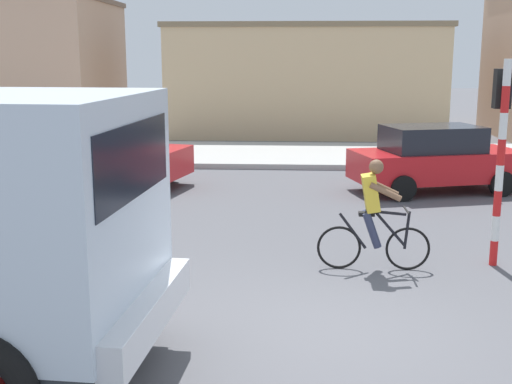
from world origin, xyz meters
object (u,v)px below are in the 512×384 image
object	(u,v)px
traffic_light_pole	(501,134)
pedestrian_near_kerb	(120,157)
cyclist	(374,215)
car_white_mid	(435,158)
car_red_near	(106,153)

from	to	relation	value
traffic_light_pole	pedestrian_near_kerb	size ratio (longest dim) A/B	1.98
cyclist	car_white_mid	xyz separation A→B (m)	(2.17, 6.07, -0.05)
pedestrian_near_kerb	cyclist	bearing A→B (deg)	-45.94
cyclist	car_red_near	distance (m)	8.77
traffic_light_pole	pedestrian_near_kerb	bearing A→B (deg)	144.82
car_white_mid	pedestrian_near_kerb	size ratio (longest dim) A/B	2.66
cyclist	traffic_light_pole	size ratio (longest dim) A/B	0.54
cyclist	pedestrian_near_kerb	distance (m)	7.76
cyclist	car_white_mid	bearing A→B (deg)	70.34
traffic_light_pole	car_red_near	distance (m)	10.01
cyclist	traffic_light_pole	distance (m)	2.32
cyclist	traffic_light_pole	world-z (taller)	traffic_light_pole
traffic_light_pole	car_white_mid	size ratio (longest dim) A/B	0.74
traffic_light_pole	car_red_near	bearing A→B (deg)	142.75
traffic_light_pole	pedestrian_near_kerb	world-z (taller)	traffic_light_pole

